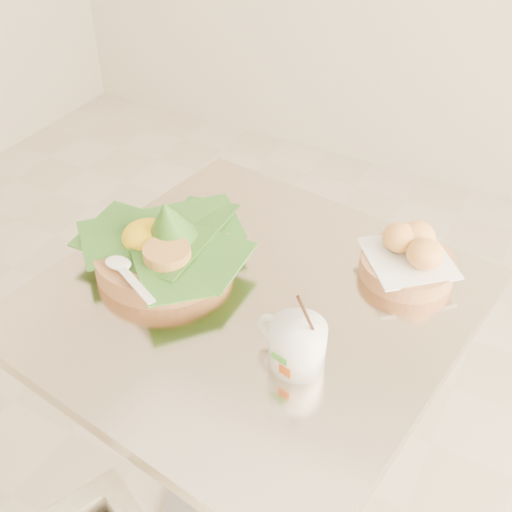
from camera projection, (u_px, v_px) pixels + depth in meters
The scene contains 5 objects.
floor at pixel (207, 503), 1.63m from camera, with size 3.60×3.60×0.00m, color beige.
cafe_table at pixel (251, 380), 1.27m from camera, with size 0.79×0.79×0.75m.
rice_basket at pixel (162, 246), 1.18m from camera, with size 0.32×0.32×0.16m.
bread_basket at pixel (410, 257), 1.16m from camera, with size 0.21×0.21×0.09m.
coffee_mug at pixel (296, 343), 0.99m from camera, with size 0.12×0.09×0.15m.
Camera 1 is at (0.53, -0.71, 1.52)m, focal length 45.00 mm.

